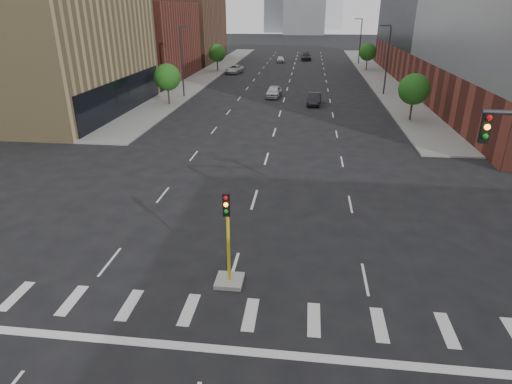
% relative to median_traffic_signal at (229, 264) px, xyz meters
% --- Properties ---
extents(sidewalk_left_far, '(5.00, 92.00, 0.15)m').
position_rel_median_traffic_signal_xyz_m(sidewalk_left_far, '(-15.00, 65.03, -0.90)').
color(sidewalk_left_far, gray).
rests_on(sidewalk_left_far, ground).
extents(sidewalk_right_far, '(5.00, 92.00, 0.15)m').
position_rel_median_traffic_signal_xyz_m(sidewalk_right_far, '(15.00, 65.03, -0.90)').
color(sidewalk_right_far, gray).
rests_on(sidewalk_right_far, ground).
extents(building_left_mid, '(20.00, 24.00, 14.00)m').
position_rel_median_traffic_signal_xyz_m(building_left_mid, '(-27.50, 31.03, 6.03)').
color(building_left_mid, '#9D8558').
rests_on(building_left_mid, ground).
extents(building_left_far_a, '(20.00, 22.00, 12.00)m').
position_rel_median_traffic_signal_xyz_m(building_left_far_a, '(-27.50, 57.03, 5.03)').
color(building_left_far_a, brown).
rests_on(building_left_far_a, ground).
extents(building_left_far_b, '(20.00, 24.00, 13.00)m').
position_rel_median_traffic_signal_xyz_m(building_left_far_b, '(-27.50, 83.03, 5.53)').
color(building_left_far_b, brown).
rests_on(building_left_far_b, ground).
extents(building_right_main, '(24.00, 70.00, 22.00)m').
position_rel_median_traffic_signal_xyz_m(building_right_main, '(29.50, 51.03, 10.03)').
color(building_right_main, brown).
rests_on(building_right_main, ground).
extents(median_traffic_signal, '(1.20, 1.20, 4.40)m').
position_rel_median_traffic_signal_xyz_m(median_traffic_signal, '(0.00, 0.00, 0.00)').
color(median_traffic_signal, '#999993').
rests_on(median_traffic_signal, ground).
extents(streetlight_right_a, '(1.60, 0.22, 9.07)m').
position_rel_median_traffic_signal_xyz_m(streetlight_right_a, '(13.41, 46.03, 4.04)').
color(streetlight_right_a, '#2D2D30').
rests_on(streetlight_right_a, ground).
extents(streetlight_right_b, '(1.60, 0.22, 9.07)m').
position_rel_median_traffic_signal_xyz_m(streetlight_right_b, '(13.41, 81.03, 4.04)').
color(streetlight_right_b, '#2D2D30').
rests_on(streetlight_right_b, ground).
extents(streetlight_left, '(1.60, 0.22, 9.07)m').
position_rel_median_traffic_signal_xyz_m(streetlight_left, '(-13.41, 41.03, 4.04)').
color(streetlight_left, '#2D2D30').
rests_on(streetlight_left, ground).
extents(tree_left_near, '(3.20, 3.20, 4.85)m').
position_rel_median_traffic_signal_xyz_m(tree_left_near, '(-14.00, 36.03, 2.42)').
color(tree_left_near, '#382619').
rests_on(tree_left_near, ground).
extents(tree_left_far, '(3.20, 3.20, 4.85)m').
position_rel_median_traffic_signal_xyz_m(tree_left_far, '(-14.00, 66.03, 2.42)').
color(tree_left_far, '#382619').
rests_on(tree_left_far, ground).
extents(tree_right_near, '(3.20, 3.20, 4.85)m').
position_rel_median_traffic_signal_xyz_m(tree_right_near, '(14.00, 31.03, 2.42)').
color(tree_right_near, '#382619').
rests_on(tree_right_near, ground).
extents(tree_right_far, '(3.20, 3.20, 4.85)m').
position_rel_median_traffic_signal_xyz_m(tree_right_far, '(14.00, 71.03, 2.42)').
color(tree_right_far, '#382619').
rests_on(tree_right_far, ground).
extents(car_near_left, '(2.11, 4.60, 1.53)m').
position_rel_median_traffic_signal_xyz_m(car_near_left, '(-1.50, 42.56, -0.21)').
color(car_near_left, silver).
rests_on(car_near_left, ground).
extents(car_mid_right, '(1.81, 4.48, 1.45)m').
position_rel_median_traffic_signal_xyz_m(car_mid_right, '(3.90, 38.33, -0.25)').
color(car_mid_right, black).
rests_on(car_mid_right, ground).
extents(car_far_left, '(3.25, 5.57, 1.46)m').
position_rel_median_traffic_signal_xyz_m(car_far_left, '(-10.50, 64.49, -0.25)').
color(car_far_left, beige).
rests_on(car_far_left, ground).
extents(car_deep_right, '(2.39, 5.49, 1.57)m').
position_rel_median_traffic_signal_xyz_m(car_deep_right, '(2.32, 87.19, -0.19)').
color(car_deep_right, black).
rests_on(car_deep_right, ground).
extents(car_distant, '(1.99, 4.04, 1.33)m').
position_rel_median_traffic_signal_xyz_m(car_distant, '(-3.23, 82.49, -0.31)').
color(car_distant, silver).
rests_on(car_distant, ground).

